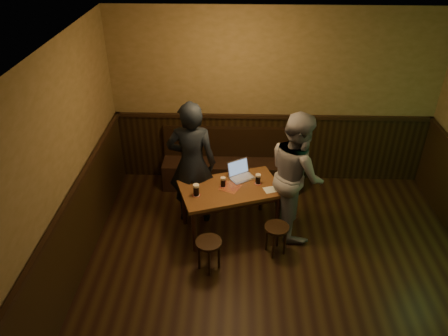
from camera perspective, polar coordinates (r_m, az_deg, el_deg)
The scene contains 12 objects.
room at distance 4.55m, azimuth 8.54°, elevation -7.31°, with size 5.04×6.04×2.84m.
bench at distance 7.10m, azimuth 1.01°, elevation 0.07°, with size 2.20×0.50×0.95m.
pub_table at distance 5.96m, azimuth 0.82°, elevation -3.29°, with size 1.50×1.15×0.71m.
stool_left at distance 5.51m, azimuth -2.00°, elevation -10.25°, with size 0.35×0.35×0.45m.
stool_right at distance 5.78m, azimuth 6.87°, elevation -8.26°, with size 0.40×0.40×0.43m.
pint_left at distance 5.73m, azimuth -3.66°, elevation -2.87°, with size 0.11×0.11×0.17m.
pint_mid at distance 5.89m, azimuth -0.12°, elevation -1.83°, with size 0.09×0.09×0.14m.
pint_right at distance 5.97m, azimuth 4.47°, elevation -1.43°, with size 0.09×0.09×0.15m.
laptop at distance 6.10m, azimuth 2.14°, elevation -0.67°, with size 0.42×0.40×0.23m.
menu at distance 5.90m, azimuth 6.30°, elevation -2.79°, with size 0.22×0.15×0.00m, color silver.
person_suit at distance 6.03m, azimuth -4.21°, elevation 0.55°, with size 0.67×0.44×1.85m, color black.
person_grey at distance 5.92m, azimuth 9.42°, elevation -0.81°, with size 0.87×0.68×1.80m, color gray.
Camera 1 is at (-0.55, -3.29, 4.04)m, focal length 35.00 mm.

